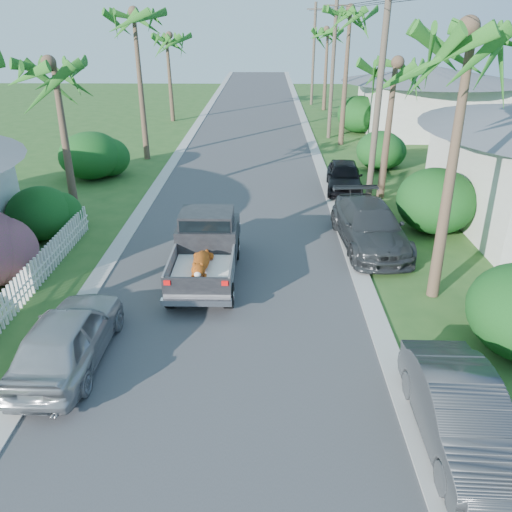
{
  "coord_description": "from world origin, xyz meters",
  "views": [
    {
      "loc": [
        1.14,
        -7.58,
        7.7
      ],
      "look_at": [
        0.89,
        5.57,
        1.4
      ],
      "focal_mm": 35.0,
      "sensor_mm": 36.0,
      "label": 1
    }
  ],
  "objects_px": {
    "pickup_truck": "(207,244)",
    "utility_pole_b": "(378,104)",
    "parked_car_rf": "(344,176)",
    "palm_l_b": "(52,64)",
    "palm_l_c": "(133,13)",
    "palm_r_a": "(476,30)",
    "palm_r_d": "(328,30)",
    "palm_r_b": "(395,63)",
    "parked_car_rn": "(461,415)",
    "palm_r_c": "(351,10)",
    "utility_pole_d": "(314,54)",
    "utility_pole_c": "(333,69)",
    "house_right_far": "(429,103)",
    "parked_car_ln": "(68,337)",
    "parked_car_rm": "(370,226)",
    "palm_l_d": "(167,36)"
  },
  "relations": [
    {
      "from": "pickup_truck",
      "to": "utility_pole_b",
      "type": "relative_size",
      "value": 0.57
    },
    {
      "from": "palm_r_a",
      "to": "utility_pole_c",
      "type": "xyz_separation_m",
      "value": [
        -0.7,
        22.0,
        -2.82
      ]
    },
    {
      "from": "parked_car_rf",
      "to": "pickup_truck",
      "type": "bearing_deg",
      "value": -117.58
    },
    {
      "from": "palm_l_d",
      "to": "parked_car_rn",
      "type": "bearing_deg",
      "value": -71.35
    },
    {
      "from": "parked_car_rm",
      "to": "parked_car_rn",
      "type": "bearing_deg",
      "value": -93.98
    },
    {
      "from": "parked_car_rf",
      "to": "house_right_far",
      "type": "distance_m",
      "value": 16.1
    },
    {
      "from": "palm_l_b",
      "to": "palm_r_c",
      "type": "distance_m",
      "value": 19.21
    },
    {
      "from": "parked_car_rf",
      "to": "palm_l_b",
      "type": "distance_m",
      "value": 13.62
    },
    {
      "from": "palm_r_b",
      "to": "palm_r_c",
      "type": "relative_size",
      "value": 0.77
    },
    {
      "from": "pickup_truck",
      "to": "utility_pole_c",
      "type": "xyz_separation_m",
      "value": [
        6.35,
        20.78,
        3.59
      ]
    },
    {
      "from": "parked_car_rm",
      "to": "parked_car_rf",
      "type": "distance_m",
      "value": 6.62
    },
    {
      "from": "palm_l_c",
      "to": "parked_car_ln",
      "type": "bearing_deg",
      "value": -83.05
    },
    {
      "from": "parked_car_rf",
      "to": "house_right_far",
      "type": "relative_size",
      "value": 0.46
    },
    {
      "from": "parked_car_ln",
      "to": "palm_r_a",
      "type": "bearing_deg",
      "value": -158.84
    },
    {
      "from": "house_right_far",
      "to": "parked_car_ln",
      "type": "bearing_deg",
      "value": -120.94
    },
    {
      "from": "parked_car_rf",
      "to": "palm_r_c",
      "type": "height_order",
      "value": "palm_r_c"
    },
    {
      "from": "palm_r_c",
      "to": "utility_pole_b",
      "type": "relative_size",
      "value": 1.04
    },
    {
      "from": "palm_r_b",
      "to": "utility_pole_b",
      "type": "distance_m",
      "value": 2.61
    },
    {
      "from": "pickup_truck",
      "to": "palm_r_d",
      "type": "bearing_deg",
      "value": 77.53
    },
    {
      "from": "parked_car_rn",
      "to": "utility_pole_c",
      "type": "bearing_deg",
      "value": 89.36
    },
    {
      "from": "parked_car_rn",
      "to": "parked_car_ln",
      "type": "height_order",
      "value": "parked_car_ln"
    },
    {
      "from": "parked_car_rm",
      "to": "utility_pole_b",
      "type": "height_order",
      "value": "utility_pole_b"
    },
    {
      "from": "parked_car_rf",
      "to": "palm_r_c",
      "type": "bearing_deg",
      "value": 88.32
    },
    {
      "from": "pickup_truck",
      "to": "parked_car_rn",
      "type": "height_order",
      "value": "pickup_truck"
    },
    {
      "from": "palm_r_b",
      "to": "utility_pole_c",
      "type": "height_order",
      "value": "utility_pole_c"
    },
    {
      "from": "palm_l_b",
      "to": "palm_r_d",
      "type": "distance_m",
      "value": 31.0
    },
    {
      "from": "parked_car_rn",
      "to": "parked_car_rm",
      "type": "distance_m",
      "value": 9.57
    },
    {
      "from": "parked_car_rf",
      "to": "palm_l_b",
      "type": "xyz_separation_m",
      "value": [
        -11.79,
        -4.11,
        5.45
      ]
    },
    {
      "from": "palm_l_c",
      "to": "palm_r_d",
      "type": "bearing_deg",
      "value": 55.22
    },
    {
      "from": "utility_pole_d",
      "to": "palm_l_d",
      "type": "bearing_deg",
      "value": -143.36
    },
    {
      "from": "palm_l_b",
      "to": "parked_car_rm",
      "type": "bearing_deg",
      "value": -12.01
    },
    {
      "from": "palm_l_c",
      "to": "palm_r_b",
      "type": "bearing_deg",
      "value": -29.05
    },
    {
      "from": "palm_r_a",
      "to": "utility_pole_c",
      "type": "bearing_deg",
      "value": 91.82
    },
    {
      "from": "palm_l_c",
      "to": "palm_r_c",
      "type": "relative_size",
      "value": 0.98
    },
    {
      "from": "palm_r_a",
      "to": "palm_r_c",
      "type": "height_order",
      "value": "palm_r_c"
    },
    {
      "from": "parked_car_ln",
      "to": "palm_l_b",
      "type": "bearing_deg",
      "value": -71.0
    },
    {
      "from": "parked_car_rm",
      "to": "palm_l_b",
      "type": "relative_size",
      "value": 0.72
    },
    {
      "from": "palm_l_c",
      "to": "palm_r_a",
      "type": "relative_size",
      "value": 1.06
    },
    {
      "from": "utility_pole_b",
      "to": "parked_car_rf",
      "type": "bearing_deg",
      "value": 101.09
    },
    {
      "from": "palm_l_d",
      "to": "palm_r_c",
      "type": "distance_m",
      "value": 15.1
    },
    {
      "from": "palm_r_b",
      "to": "utility_pole_b",
      "type": "bearing_deg",
      "value": -116.57
    },
    {
      "from": "parked_car_rf",
      "to": "parked_car_rn",
      "type": "bearing_deg",
      "value": -84.68
    },
    {
      "from": "pickup_truck",
      "to": "utility_pole_b",
      "type": "height_order",
      "value": "utility_pole_b"
    },
    {
      "from": "parked_car_rn",
      "to": "house_right_far",
      "type": "xyz_separation_m",
      "value": [
        8.0,
        30.08,
        1.43
      ]
    },
    {
      "from": "palm_r_d",
      "to": "palm_r_a",
      "type": "bearing_deg",
      "value": -90.34
    },
    {
      "from": "parked_car_rn",
      "to": "palm_r_c",
      "type": "distance_m",
      "value": 27.14
    },
    {
      "from": "pickup_truck",
      "to": "palm_l_c",
      "type": "distance_m",
      "value": 17.13
    },
    {
      "from": "palm_r_d",
      "to": "house_right_far",
      "type": "distance_m",
      "value": 12.79
    },
    {
      "from": "parked_car_rn",
      "to": "utility_pole_c",
      "type": "xyz_separation_m",
      "value": [
        0.6,
        28.08,
        3.91
      ]
    },
    {
      "from": "pickup_truck",
      "to": "utility_pole_d",
      "type": "distance_m",
      "value": 36.51
    }
  ]
}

